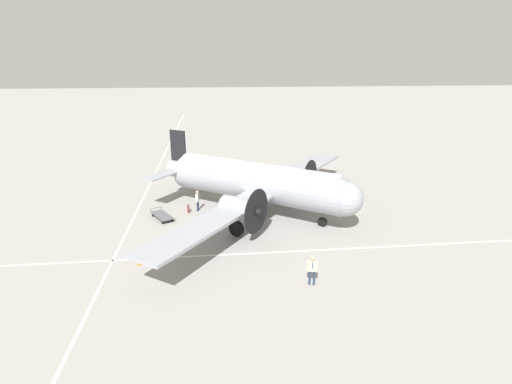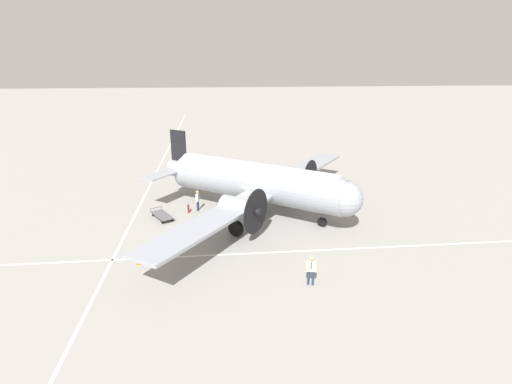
% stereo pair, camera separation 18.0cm
% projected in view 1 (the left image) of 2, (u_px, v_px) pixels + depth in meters
% --- Properties ---
extents(ground_plane, '(300.00, 300.00, 0.00)m').
position_uv_depth(ground_plane, '(256.00, 212.00, 31.86)').
color(ground_plane, gray).
extents(apron_line_eastwest, '(120.00, 0.16, 0.01)m').
position_uv_depth(apron_line_eastwest, '(134.00, 217.00, 30.88)').
color(apron_line_eastwest, silver).
rests_on(apron_line_eastwest, ground_plane).
extents(apron_line_northsouth, '(0.16, 120.00, 0.01)m').
position_uv_depth(apron_line_northsouth, '(268.00, 253.00, 25.23)').
color(apron_line_northsouth, silver).
rests_on(apron_line_northsouth, ground_plane).
extents(airliner_main, '(22.92, 18.78, 5.93)m').
position_uv_depth(airliner_main, '(261.00, 183.00, 30.84)').
color(airliner_main, '#9399A3').
rests_on(airliner_main, ground_plane).
extents(crew_foreground, '(0.28, 0.58, 1.74)m').
position_uv_depth(crew_foreground, '(312.00, 267.00, 21.33)').
color(crew_foreground, navy).
rests_on(crew_foreground, ground_plane).
extents(passenger_boarding, '(0.57, 0.28, 1.71)m').
position_uv_depth(passenger_boarding, '(197.00, 198.00, 31.90)').
color(passenger_boarding, navy).
rests_on(passenger_boarding, ground_plane).
extents(suitcase_near_door, '(0.41, 0.12, 0.63)m').
position_uv_depth(suitcase_near_door, '(188.00, 209.00, 31.79)').
color(suitcase_near_door, maroon).
rests_on(suitcase_near_door, ground_plane).
extents(baggage_cart, '(2.56, 2.03, 0.56)m').
position_uv_depth(baggage_cart, '(162.00, 215.00, 30.48)').
color(baggage_cart, '#56565B').
rests_on(baggage_cart, ground_plane).
extents(traffic_cone, '(0.43, 0.43, 0.57)m').
position_uv_depth(traffic_cone, '(141.00, 260.00, 23.79)').
color(traffic_cone, orange).
rests_on(traffic_cone, ground_plane).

